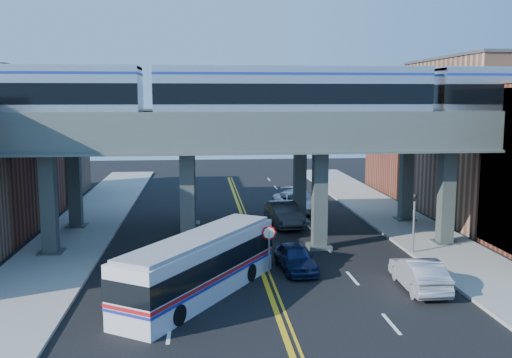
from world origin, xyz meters
TOP-DOWN VIEW (x-y plane):
  - ground at (0.00, 0.00)m, footprint 120.00×120.00m
  - sidewalk_west at (-11.50, 10.00)m, footprint 5.00×70.00m
  - sidewalk_east at (11.50, 10.00)m, footprint 5.00×70.00m
  - building_west_c at (-18.50, 29.00)m, footprint 8.00×10.00m
  - building_east_b at (18.50, 16.00)m, footprint 8.00×14.00m
  - building_east_c at (18.50, 29.00)m, footprint 8.00×10.00m
  - elevated_viaduct_near at (0.00, 8.00)m, footprint 52.00×3.60m
  - elevated_viaduct_far at (0.00, 15.00)m, footprint 52.00×3.60m
  - transit_train at (2.24, 8.00)m, footprint 49.69×3.12m
  - stop_sign at (0.30, 3.00)m, footprint 0.76×0.09m
  - traffic_signal at (9.20, 6.00)m, footprint 0.15×0.18m
  - transit_bus at (-3.26, 0.15)m, footprint 7.70×10.24m
  - car_lane_a at (1.80, 3.59)m, footprint 2.13×4.38m
  - car_lane_b at (2.74, 14.41)m, footprint 2.34×5.39m
  - car_lane_c at (4.40, 19.60)m, footprint 3.23×5.75m
  - car_lane_d at (4.91, 20.34)m, footprint 2.74×5.64m
  - car_parked_curb at (7.24, 0.09)m, footprint 1.80×4.77m

SIDE VIEW (x-z plane):
  - ground at x=0.00m, z-range 0.00..0.00m
  - sidewalk_west at x=-11.50m, z-range 0.00..0.16m
  - sidewalk_east at x=11.50m, z-range 0.00..0.16m
  - car_lane_a at x=1.80m, z-range 0.00..1.44m
  - car_lane_c at x=4.40m, z-range 0.00..1.52m
  - car_parked_curb at x=7.24m, z-range 0.00..1.55m
  - car_lane_d at x=4.91m, z-range 0.00..1.58m
  - car_lane_b at x=2.74m, z-range 0.00..1.72m
  - transit_bus at x=-3.26m, z-range 0.04..2.78m
  - stop_sign at x=0.30m, z-range 0.44..3.07m
  - traffic_signal at x=9.20m, z-range 0.25..4.35m
  - building_west_c at x=-18.50m, z-range 0.00..8.00m
  - building_east_c at x=18.50m, z-range 0.00..9.00m
  - building_east_b at x=18.50m, z-range 0.00..12.00m
  - elevated_viaduct_near at x=0.00m, z-range 2.77..10.17m
  - elevated_viaduct_far at x=0.00m, z-range 2.77..10.17m
  - transit_train at x=2.24m, z-range 7.55..11.18m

